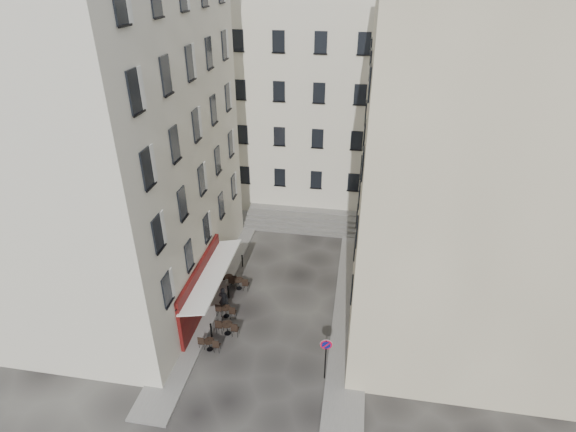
% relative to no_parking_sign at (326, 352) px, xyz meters
% --- Properties ---
extents(ground, '(90.00, 90.00, 0.00)m').
position_rel_no_parking_sign_xyz_m(ground, '(-3.43, 2.90, -1.87)').
color(ground, black).
rests_on(ground, ground).
extents(sidewalk_left, '(2.00, 22.00, 0.12)m').
position_rel_no_parking_sign_xyz_m(sidewalk_left, '(-7.93, 6.90, -1.81)').
color(sidewalk_left, slate).
rests_on(sidewalk_left, ground).
extents(sidewalk_right, '(2.00, 18.00, 0.12)m').
position_rel_no_parking_sign_xyz_m(sidewalk_right, '(1.07, 5.90, -1.81)').
color(sidewalk_right, slate).
rests_on(sidewalk_right, ground).
extents(building_left, '(12.20, 16.20, 20.60)m').
position_rel_no_parking_sign_xyz_m(building_left, '(-13.93, 5.90, 8.44)').
color(building_left, beige).
rests_on(building_left, ground).
extents(building_right, '(12.20, 14.20, 18.60)m').
position_rel_no_parking_sign_xyz_m(building_right, '(7.07, 6.40, 7.44)').
color(building_right, tan).
rests_on(building_right, ground).
extents(building_back, '(18.20, 10.20, 18.60)m').
position_rel_no_parking_sign_xyz_m(building_back, '(-4.43, 21.90, 7.44)').
color(building_back, beige).
rests_on(building_back, ground).
extents(cafe_storefront, '(1.74, 7.30, 3.50)m').
position_rel_no_parking_sign_xyz_m(cafe_storefront, '(-7.74, 3.90, 0.01)').
color(cafe_storefront, '#470A0C').
rests_on(cafe_storefront, ground).
extents(stone_steps, '(9.00, 3.15, 0.80)m').
position_rel_no_parking_sign_xyz_m(stone_steps, '(-3.43, 15.48, -1.47)').
color(stone_steps, '#595754').
rests_on(stone_steps, ground).
extents(bollard_near, '(0.12, 0.12, 0.98)m').
position_rel_no_parking_sign_xyz_m(bollard_near, '(-6.68, 1.90, -1.34)').
color(bollard_near, black).
rests_on(bollard_near, ground).
extents(bollard_mid, '(0.12, 0.12, 0.98)m').
position_rel_no_parking_sign_xyz_m(bollard_mid, '(-6.68, 5.40, -1.34)').
color(bollard_mid, black).
rests_on(bollard_mid, ground).
extents(bollard_far, '(0.12, 0.12, 0.98)m').
position_rel_no_parking_sign_xyz_m(bollard_far, '(-6.68, 8.90, -1.34)').
color(bollard_far, black).
rests_on(bollard_far, ground).
extents(no_parking_sign, '(0.60, 0.13, 2.64)m').
position_rel_no_parking_sign_xyz_m(no_parking_sign, '(0.00, 0.00, 0.00)').
color(no_parking_sign, black).
rests_on(no_parking_sign, ground).
extents(bistro_table_a, '(1.24, 0.58, 0.87)m').
position_rel_no_parking_sign_xyz_m(bistro_table_a, '(-6.45, 0.92, -1.42)').
color(bistro_table_a, black).
rests_on(bistro_table_a, ground).
extents(bistro_table_b, '(1.36, 0.64, 0.96)m').
position_rel_no_parking_sign_xyz_m(bistro_table_b, '(-5.83, 2.28, -1.38)').
color(bistro_table_b, black).
rests_on(bistro_table_b, ground).
extents(bistro_table_c, '(1.26, 0.59, 0.88)m').
position_rel_no_parking_sign_xyz_m(bistro_table_c, '(-6.32, 3.69, -1.42)').
color(bistro_table_c, black).
rests_on(bistro_table_c, ground).
extents(bistro_table_d, '(1.36, 0.64, 0.95)m').
position_rel_no_parking_sign_xyz_m(bistro_table_d, '(-6.25, 6.42, -1.38)').
color(bistro_table_d, black).
rests_on(bistro_table_d, ground).
extents(bistro_table_e, '(1.20, 0.56, 0.84)m').
position_rel_no_parking_sign_xyz_m(bistro_table_e, '(-7.03, 6.79, -1.44)').
color(bistro_table_e, black).
rests_on(bistro_table_e, ground).
extents(pedestrian, '(0.64, 0.44, 1.70)m').
position_rel_no_parking_sign_xyz_m(pedestrian, '(-6.62, 4.21, -1.02)').
color(pedestrian, black).
rests_on(pedestrian, ground).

